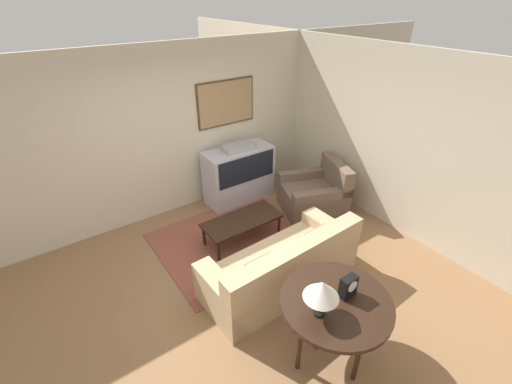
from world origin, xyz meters
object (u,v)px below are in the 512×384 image
object	(u,v)px
couch	(283,267)
console_table	(336,306)
mantel_clock	(348,287)
table_lamp	(322,290)
coffee_table	(242,221)
tv	(239,174)
armchair	(315,195)

from	to	relation	value
couch	console_table	size ratio (longest dim) A/B	1.91
couch	mantel_clock	size ratio (longest dim) A/B	8.98
mantel_clock	couch	bearing A→B (deg)	85.46
table_lamp	console_table	bearing A→B (deg)	1.43
coffee_table	console_table	distance (m)	2.16
console_table	table_lamp	size ratio (longest dim) A/B	2.76
couch	console_table	world-z (taller)	couch
tv	coffee_table	xyz separation A→B (m)	(-0.62, -1.05, -0.16)
armchair	tv	bearing A→B (deg)	-120.43
armchair	coffee_table	bearing A→B (deg)	-69.58
armchair	table_lamp	size ratio (longest dim) A/B	3.17
console_table	armchair	bearing A→B (deg)	49.77
armchair	table_lamp	distance (m)	3.01
tv	armchair	size ratio (longest dim) A/B	0.98
coffee_table	console_table	bearing A→B (deg)	-98.09
coffee_table	table_lamp	distance (m)	2.30
armchair	table_lamp	bearing A→B (deg)	-22.79
couch	table_lamp	size ratio (longest dim) A/B	5.28
coffee_table	mantel_clock	distance (m)	2.19
armchair	coffee_table	world-z (taller)	armchair
table_lamp	tv	bearing A→B (deg)	69.80
couch	table_lamp	xyz separation A→B (m)	(-0.45, -1.05, 0.78)
coffee_table	console_table	xyz separation A→B (m)	(-0.30, -2.11, 0.37)
couch	mantel_clock	bearing A→B (deg)	83.38
tv	armchair	world-z (taller)	tv
armchair	couch	bearing A→B (deg)	-34.98
coffee_table	mantel_clock	xyz separation A→B (m)	(-0.17, -2.11, 0.55)
coffee_table	armchair	bearing A→B (deg)	-0.57
tv	mantel_clock	distance (m)	3.28
tv	mantel_clock	bearing A→B (deg)	-104.07
tv	console_table	xyz separation A→B (m)	(-0.92, -3.15, 0.21)
table_lamp	mantel_clock	world-z (taller)	table_lamp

